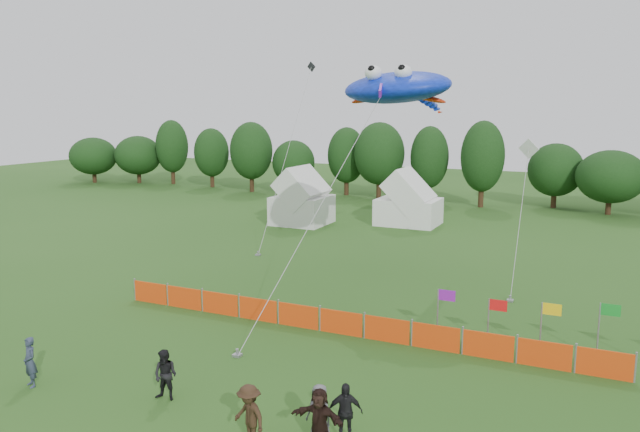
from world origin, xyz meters
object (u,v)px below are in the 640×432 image
at_px(barrier_fence, 341,323).
at_px(spectator_f, 319,418).
at_px(tent_right, 409,203).
at_px(spectator_a, 30,362).
at_px(spectator_d, 345,412).
at_px(spectator_b, 165,375).
at_px(stingray_kite, 400,88).
at_px(tent_left, 302,201).
at_px(spectator_e, 319,412).
at_px(spectator_c, 249,416).

height_order(barrier_fence, spectator_f, spectator_f).
height_order(tent_right, spectator_a, tent_right).
distance_m(tent_right, spectator_d, 33.72).
bearing_deg(spectator_b, tent_right, 86.91).
bearing_deg(stingray_kite, tent_left, 133.66).
relative_size(tent_left, barrier_fence, 0.19).
bearing_deg(barrier_fence, spectator_f, -70.63).
relative_size(barrier_fence, spectator_b, 13.14).
bearing_deg(spectator_e, tent_right, 112.85).
height_order(spectator_a, stingray_kite, stingray_kite).
distance_m(tent_left, spectator_e, 33.45).
relative_size(spectator_d, spectator_f, 1.00).
distance_m(spectator_a, spectator_d, 11.03).
xyz_separation_m(spectator_b, stingray_kite, (2.22, 16.73, 9.46)).
bearing_deg(tent_right, stingray_kite, -75.13).
relative_size(barrier_fence, spectator_c, 11.96).
bearing_deg(spectator_a, stingray_kite, 89.40).
bearing_deg(spectator_d, spectator_a, 160.27).
bearing_deg(barrier_fence, spectator_a, -130.03).
distance_m(spectator_a, spectator_f, 10.48).
relative_size(tent_right, spectator_c, 2.66).
xyz_separation_m(spectator_a, spectator_d, (10.96, 1.29, -0.00)).
bearing_deg(barrier_fence, tent_right, 100.93).
relative_size(tent_right, barrier_fence, 0.22).
height_order(spectator_d, spectator_f, spectator_d).
height_order(spectator_c, spectator_d, spectator_c).
relative_size(barrier_fence, spectator_f, 12.79).
distance_m(barrier_fence, spectator_e, 8.41).
bearing_deg(spectator_a, spectator_d, 27.45).
distance_m(spectator_d, spectator_f, 0.80).
distance_m(spectator_c, spectator_f, 1.94).
relative_size(spectator_d, spectator_e, 1.04).
bearing_deg(tent_right, spectator_d, -75.84).
bearing_deg(spectator_f, barrier_fence, 111.99).
bearing_deg(spectator_e, spectator_a, -164.38).
xyz_separation_m(tent_left, spectator_f, (15.66, -29.99, -1.02)).
xyz_separation_m(spectator_b, spectator_c, (3.95, -1.32, 0.08)).
distance_m(tent_left, spectator_d, 33.53).
xyz_separation_m(tent_left, stingray_kite, (12.19, -12.77, 8.42)).
bearing_deg(spectator_b, spectator_f, -11.57).
bearing_deg(spectator_a, tent_right, 106.16).
distance_m(tent_left, spectator_b, 31.16).
height_order(spectator_c, spectator_f, spectator_c).
bearing_deg(spectator_c, spectator_b, -176.75).
xyz_separation_m(tent_left, spectator_b, (9.97, -29.50, -1.04)).
relative_size(tent_right, spectator_b, 2.92).
bearing_deg(tent_right, spectator_c, -80.03).
relative_size(spectator_c, spectator_e, 1.11).
bearing_deg(tent_left, stingray_kite, -46.34).
xyz_separation_m(spectator_a, spectator_f, (10.45, 0.67, -0.00)).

